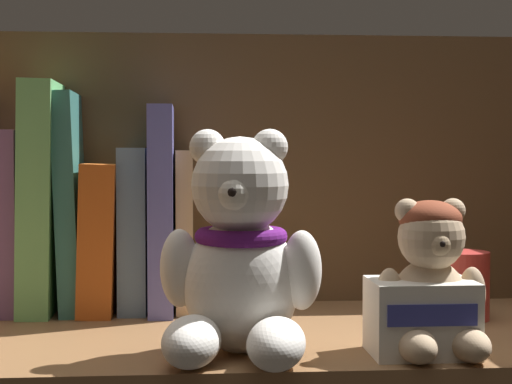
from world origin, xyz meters
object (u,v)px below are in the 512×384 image
object	(u,v)px
book_8	(162,208)
teddy_bear_larger	(239,259)
book_7	(134,229)
small_product_box	(421,317)
book_6	(102,237)
teddy_bear_smaller	(432,280)
book_4	(44,197)
book_5	(72,202)
book_9	(185,230)
book_3	(8,221)
pillar_candle	(462,285)

from	to	relation	value
book_8	teddy_bear_larger	distance (cm)	22.93
book_7	small_product_box	distance (cm)	33.96
book_6	teddy_bear_smaller	distance (cm)	36.73
book_4	small_product_box	xyz separation A→B (cm)	(34.20, -22.59, -8.84)
teddy_bear_larger	book_7	bearing A→B (deg)	114.51
book_8	small_product_box	xyz separation A→B (cm)	(21.82, -22.59, -7.62)
book_8	small_product_box	distance (cm)	32.32
book_4	book_5	bearing A→B (deg)	0.00
book_4	book_7	size ratio (longest dim) A/B	1.40
book_9	book_4	bearing A→B (deg)	180.00
book_5	teddy_bear_smaller	world-z (taller)	book_5
book_4	book_9	bearing A→B (deg)	0.00
book_3	book_5	size ratio (longest dim) A/B	0.83
book_7	book_4	bearing A→B (deg)	180.00
book_6	book_4	bearing A→B (deg)	180.00
teddy_bear_larger	small_product_box	world-z (taller)	teddy_bear_larger
book_5	teddy_bear_larger	size ratio (longest dim) A/B	1.23
book_4	book_8	bearing A→B (deg)	0.00
book_9	teddy_bear_smaller	bearing A→B (deg)	-47.59
book_3	teddy_bear_larger	distance (cm)	31.65
book_8	pillar_candle	distance (cm)	31.92
book_7	teddy_bear_smaller	xyz separation A→B (cm)	(25.69, -22.30, -2.48)
book_3	teddy_bear_smaller	bearing A→B (deg)	-29.88
book_3	book_8	bearing A→B (deg)	0.00
book_8	book_9	bearing A→B (deg)	0.00
book_3	book_9	bearing A→B (deg)	0.00
teddy_bear_larger	small_product_box	size ratio (longest dim) A/B	2.19
book_3	pillar_candle	bearing A→B (deg)	-10.02
book_7	small_product_box	xyz separation A→B (cm)	(24.76, -22.59, -5.46)
pillar_candle	book_8	bearing A→B (deg)	164.81
book_3	book_6	distance (cm)	9.84
book_3	book_9	xyz separation A→B (cm)	(18.45, 0.00, -1.02)
teddy_bear_larger	book_3	bearing A→B (deg)	136.71
book_8	teddy_bear_smaller	bearing A→B (deg)	-44.43
book_5	teddy_bear_smaller	bearing A→B (deg)	-34.72
book_6	book_8	bearing A→B (deg)	0.00
book_3	book_6	bearing A→B (deg)	0.00
book_9	book_8	bearing A→B (deg)	180.00
book_8	teddy_bear_larger	xyz separation A→B (cm)	(6.94, -21.68, -2.80)
book_3	book_6	size ratio (longest dim) A/B	1.22
pillar_candle	book_4	bearing A→B (deg)	169.12
book_3	book_5	bearing A→B (deg)	0.00
small_product_box	teddy_bear_smaller	bearing A→B (deg)	17.27
book_7	pillar_candle	world-z (taller)	book_7
teddy_bear_larger	book_6	bearing A→B (deg)	121.58
book_4	pillar_candle	xyz separation A→B (cm)	(42.38, -8.14, -8.54)
book_9	book_5	bearing A→B (deg)	180.00
book_7	small_product_box	bearing A→B (deg)	-42.38
book_9	book_3	bearing A→B (deg)	180.00
book_3	book_9	distance (cm)	18.47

